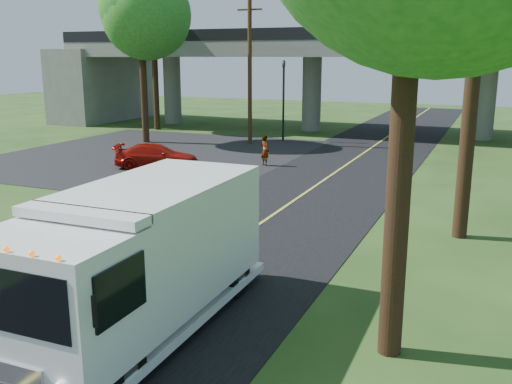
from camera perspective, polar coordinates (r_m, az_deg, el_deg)
The scene contains 12 objects.
ground at distance 12.68m, azimuth -13.66°, elevation -12.51°, with size 120.00×120.00×0.00m, color #243F16.
road at distance 21.00m, azimuth 2.75°, elevation -1.63°, with size 7.00×90.00×0.02m, color black.
parking_lot at distance 32.94m, azimuth -10.45°, elevation 3.68°, with size 16.00×18.00×0.01m, color black.
lane_line at distance 20.99m, azimuth 2.75°, elevation -1.58°, with size 0.12×90.00×0.01m, color gold.
overpass at distance 41.63m, azimuth 13.71°, elevation 11.82°, with size 54.00×10.00×7.30m.
traffic_signal at distance 37.43m, azimuth 2.77°, elevation 9.96°, with size 0.18×0.22×5.20m.
utility_pole at distance 36.09m, azimuth -0.62°, elevation 12.06°, with size 1.60×0.26×9.00m.
tree_left_lot at distance 37.31m, azimuth -11.35°, elevation 16.94°, with size 5.60×5.50×10.50m.
tree_left_far at distance 43.93m, azimuth -10.12°, elevation 15.84°, with size 5.26×5.16×9.89m.
step_van at distance 11.66m, azimuth -11.54°, elevation -6.21°, with size 2.64×7.03×2.94m.
red_sedan at distance 28.87m, azimuth -9.89°, elevation 3.54°, with size 1.68×4.14×1.20m, color #9A1109.
pedestrian at distance 29.03m, azimuth 0.91°, elevation 4.16°, with size 0.57×0.37×1.57m, color gray.
Camera 1 is at (7.03, -9.02, 5.47)m, focal length 40.00 mm.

